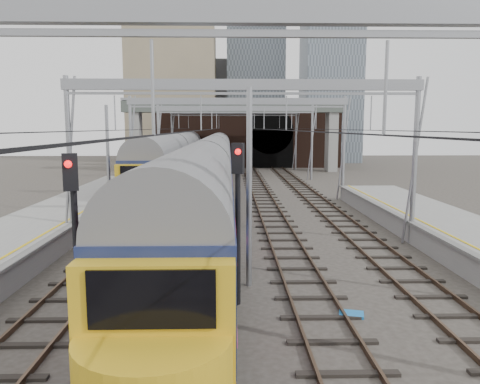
{
  "coord_description": "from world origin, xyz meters",
  "views": [
    {
      "loc": [
        -0.7,
        -14.15,
        5.64
      ],
      "look_at": [
        -0.15,
        9.19,
        2.4
      ],
      "focal_mm": 35.0,
      "sensor_mm": 36.0,
      "label": 1
    }
  ],
  "objects_px": {
    "train_main": "(214,163)",
    "signal_near_centre": "(238,205)",
    "signal_near_left": "(75,228)",
    "train_second": "(189,150)"
  },
  "relations": [
    {
      "from": "train_main",
      "to": "signal_near_centre",
      "type": "xyz_separation_m",
      "value": [
        1.57,
        -26.73,
        0.68
      ]
    },
    {
      "from": "train_main",
      "to": "signal_near_left",
      "type": "height_order",
      "value": "signal_near_left"
    },
    {
      "from": "train_main",
      "to": "signal_near_left",
      "type": "distance_m",
      "value": 29.74
    },
    {
      "from": "train_second",
      "to": "train_main",
      "type": "bearing_deg",
      "value": -79.37
    },
    {
      "from": "train_second",
      "to": "signal_near_centre",
      "type": "distance_m",
      "value": 48.37
    },
    {
      "from": "train_second",
      "to": "signal_near_left",
      "type": "xyz_separation_m",
      "value": [
        1.46,
        -50.94,
        0.54
      ]
    },
    {
      "from": "train_main",
      "to": "signal_near_left",
      "type": "bearing_deg",
      "value": -94.9
    },
    {
      "from": "signal_near_left",
      "to": "signal_near_centre",
      "type": "relative_size",
      "value": 0.97
    },
    {
      "from": "train_main",
      "to": "signal_near_centre",
      "type": "height_order",
      "value": "signal_near_centre"
    },
    {
      "from": "signal_near_centre",
      "to": "signal_near_left",
      "type": "bearing_deg",
      "value": -123.63
    }
  ]
}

